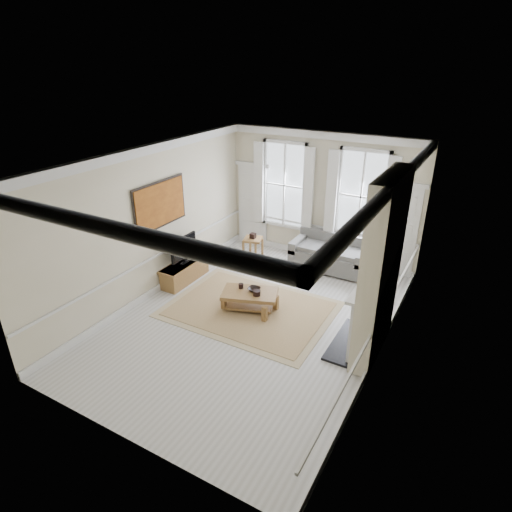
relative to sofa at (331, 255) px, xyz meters
The scene contains 23 objects.
floor 3.18m from the sofa, 99.82° to the right, with size 7.20×7.20×0.00m, color #B7B5AD.
ceiling 4.37m from the sofa, 99.82° to the right, with size 7.20×7.20×0.00m, color white.
back_wall 1.52m from the sofa, 137.54° to the left, with size 5.20×5.20×0.00m, color beige.
left_wall 4.61m from the sofa, 135.27° to the right, with size 7.20×7.20×0.00m, color beige.
right_wall 3.96m from the sofa, 56.43° to the right, with size 7.20×7.20×0.00m, color beige.
window_left 2.25m from the sofa, 164.44° to the left, with size 1.26×0.20×2.20m, color #B2BCC6, non-canonical shape.
window_right 1.67m from the sofa, 40.78° to the left, with size 1.26×0.20×2.20m, color #B2BCC6, non-canonical shape.
door_left 2.74m from the sofa, behind, with size 0.90×0.08×2.30m, color silver.
door_right 1.76m from the sofa, 16.64° to the left, with size 0.90×0.08×2.30m, color silver.
painting 4.51m from the sofa, 137.81° to the right, with size 0.05×1.66×1.06m, color #AA5E1D.
chimney_breast 3.71m from the sofa, 57.02° to the right, with size 0.35×1.70×3.38m, color beige.
hearth 3.27m from the sofa, 63.30° to the right, with size 0.55×1.50×0.05m, color black.
fireplace 3.37m from the sofa, 60.25° to the right, with size 0.21×1.45×1.33m.
mirror 3.75m from the sofa, 60.10° to the right, with size 0.06×1.26×1.06m, color #B88C32.
sofa is the anchor object (origin of this frame).
side_table 2.13m from the sofa, 168.82° to the right, with size 0.58×0.58×0.57m.
rug 2.93m from the sofa, 106.19° to the right, with size 3.50×2.60×0.02m, color #9A814F.
coffee_table 2.91m from the sofa, 106.19° to the right, with size 1.34×1.04×0.44m.
ceramic_pot_a 2.95m from the sofa, 111.14° to the right, with size 0.11×0.11×0.11m, color black.
ceramic_pot_b 2.91m from the sofa, 102.13° to the right, with size 0.16×0.16×0.11m, color black.
bowl 2.80m from the sofa, 105.77° to the right, with size 0.27×0.27×0.07m, color black.
tv_stand 3.76m from the sofa, 140.02° to the right, with size 0.44×1.38×0.49m, color brown.
tv 3.77m from the sofa, 139.80° to the right, with size 0.08×0.90×0.68m.
Camera 1 is at (3.76, -6.61, 5.04)m, focal length 30.00 mm.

